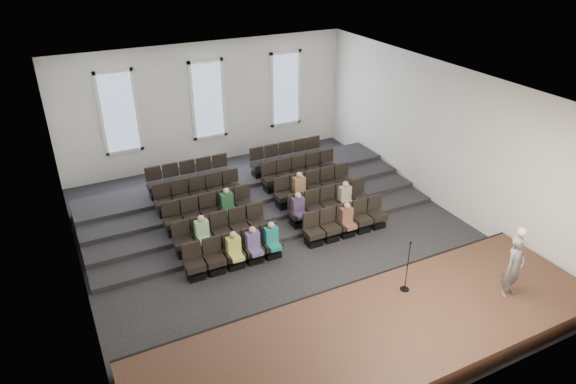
# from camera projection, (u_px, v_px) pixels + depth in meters

# --- Properties ---
(ground) EXTENTS (14.00, 14.00, 0.00)m
(ground) POSITION_uv_depth(u_px,v_px,m) (285.00, 241.00, 16.38)
(ground) COLOR black
(ground) RESTS_ON ground
(ceiling) EXTENTS (12.00, 14.00, 0.02)m
(ceiling) POSITION_uv_depth(u_px,v_px,m) (284.00, 87.00, 14.06)
(ceiling) COLOR white
(ceiling) RESTS_ON ground
(wall_back) EXTENTS (12.00, 0.04, 5.00)m
(wall_back) POSITION_uv_depth(u_px,v_px,m) (208.00, 104.00, 20.79)
(wall_back) COLOR silver
(wall_back) RESTS_ON ground
(wall_front) EXTENTS (12.00, 0.04, 5.00)m
(wall_front) POSITION_uv_depth(u_px,v_px,m) (449.00, 311.00, 9.66)
(wall_front) COLOR silver
(wall_front) RESTS_ON ground
(wall_left) EXTENTS (0.04, 14.00, 5.00)m
(wall_left) POSITION_uv_depth(u_px,v_px,m) (69.00, 215.00, 12.83)
(wall_left) COLOR silver
(wall_left) RESTS_ON ground
(wall_right) EXTENTS (0.04, 14.00, 5.00)m
(wall_right) POSITION_uv_depth(u_px,v_px,m) (441.00, 136.00, 17.62)
(wall_right) COLOR silver
(wall_right) RESTS_ON ground
(stage) EXTENTS (11.80, 3.60, 0.50)m
(stage) POSITION_uv_depth(u_px,v_px,m) (379.00, 336.00, 12.23)
(stage) COLOR #3F281B
(stage) RESTS_ON ground
(stage_lip) EXTENTS (11.80, 0.06, 0.52)m
(stage_lip) POSITION_uv_depth(u_px,v_px,m) (340.00, 294.00, 13.63)
(stage_lip) COLOR black
(stage_lip) RESTS_ON ground
(risers) EXTENTS (11.80, 4.80, 0.60)m
(risers) POSITION_uv_depth(u_px,v_px,m) (246.00, 194.00, 18.80)
(risers) COLOR black
(risers) RESTS_ON ground
(seating_rows) EXTENTS (6.80, 4.70, 1.67)m
(seating_rows) POSITION_uv_depth(u_px,v_px,m) (264.00, 201.00, 17.29)
(seating_rows) COLOR black
(seating_rows) RESTS_ON ground
(windows) EXTENTS (8.44, 0.10, 3.24)m
(windows) POSITION_uv_depth(u_px,v_px,m) (208.00, 100.00, 20.64)
(windows) COLOR white
(windows) RESTS_ON wall_back
(audience) EXTENTS (5.45, 2.64, 1.10)m
(audience) POSITION_uv_depth(u_px,v_px,m) (277.00, 217.00, 16.13)
(audience) COLOR #B6C24D
(audience) RESTS_ON seating_rows
(speaker) EXTENTS (0.66, 0.48, 1.71)m
(speaker) POSITION_uv_depth(u_px,v_px,m) (514.00, 266.00, 12.87)
(speaker) COLOR #615F5C
(speaker) RESTS_ON stage
(mic_stand) EXTENTS (0.25, 0.25, 1.49)m
(mic_stand) POSITION_uv_depth(u_px,v_px,m) (406.00, 276.00, 13.19)
(mic_stand) COLOR black
(mic_stand) RESTS_ON stage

